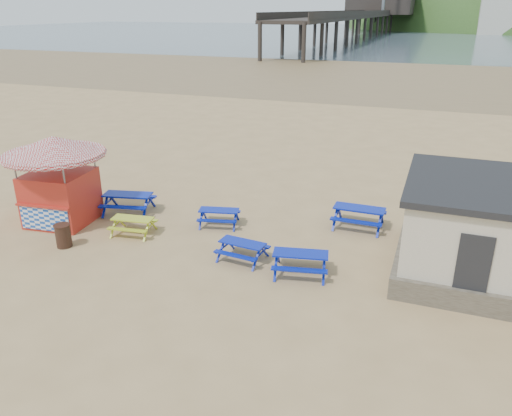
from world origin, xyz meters
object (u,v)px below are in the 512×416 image
at_px(ice_cream_kiosk, 57,169).
at_px(litter_bin, 63,235).
at_px(picnic_table_yellow, 133,226).
at_px(picnic_table_blue_a, 128,203).
at_px(picnic_table_blue_b, 219,217).

relative_size(ice_cream_kiosk, litter_bin, 5.06).
bearing_deg(ice_cream_kiosk, picnic_table_yellow, -6.81).
bearing_deg(ice_cream_kiosk, picnic_table_blue_a, 36.03).
relative_size(picnic_table_blue_b, litter_bin, 2.11).
distance_m(picnic_table_blue_a, picnic_table_blue_b, 4.17).
relative_size(picnic_table_blue_a, ice_cream_kiosk, 0.53).
distance_m(picnic_table_blue_a, litter_bin, 3.66).
bearing_deg(picnic_table_blue_a, ice_cream_kiosk, -151.11).
distance_m(picnic_table_blue_b, ice_cream_kiosk, 6.68).
distance_m(picnic_table_yellow, litter_bin, 2.55).
bearing_deg(picnic_table_blue_a, litter_bin, -108.66).
bearing_deg(picnic_table_blue_b, ice_cream_kiosk, -176.41).
bearing_deg(picnic_table_blue_b, picnic_table_yellow, -158.58).
height_order(picnic_table_yellow, litter_bin, litter_bin).
height_order(picnic_table_blue_a, litter_bin, litter_bin).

